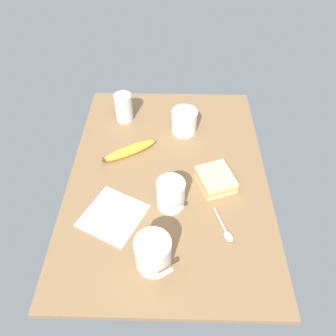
{
  "coord_description": "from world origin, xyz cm",
  "views": [
    {
      "loc": [
        -69.63,
        -1.56,
        81.59
      ],
      "look_at": [
        0.0,
        0.0,
        5.0
      ],
      "focal_mm": 34.55,
      "sensor_mm": 36.0,
      "label": 1
    }
  ],
  "objects_px": {
    "coffee_mug_black": "(153,253)",
    "paper_napkin": "(113,215)",
    "coffee_mug_spare": "(184,121)",
    "sandwich_main": "(216,179)",
    "banana": "(129,151)",
    "spoon": "(225,230)",
    "coffee_mug_milky": "(171,194)",
    "glass_of_milk": "(124,109)"
  },
  "relations": [
    {
      "from": "sandwich_main",
      "to": "glass_of_milk",
      "type": "bearing_deg",
      "value": 45.38
    },
    {
      "from": "spoon",
      "to": "glass_of_milk",
      "type": "bearing_deg",
      "value": 34.66
    },
    {
      "from": "coffee_mug_black",
      "to": "sandwich_main",
      "type": "height_order",
      "value": "coffee_mug_black"
    },
    {
      "from": "coffee_mug_spare",
      "to": "glass_of_milk",
      "type": "relative_size",
      "value": 1.07
    },
    {
      "from": "coffee_mug_spare",
      "to": "banana",
      "type": "relative_size",
      "value": 0.63
    },
    {
      "from": "sandwich_main",
      "to": "banana",
      "type": "height_order",
      "value": "sandwich_main"
    },
    {
      "from": "glass_of_milk",
      "to": "spoon",
      "type": "xyz_separation_m",
      "value": [
        -0.49,
        -0.34,
        -0.04
      ]
    },
    {
      "from": "coffee_mug_milky",
      "to": "coffee_mug_spare",
      "type": "xyz_separation_m",
      "value": [
        0.34,
        -0.04,
        -0.0
      ]
    },
    {
      "from": "glass_of_milk",
      "to": "coffee_mug_spare",
      "type": "bearing_deg",
      "value": -105.72
    },
    {
      "from": "coffee_mug_milky",
      "to": "glass_of_milk",
      "type": "xyz_separation_m",
      "value": [
        0.4,
        0.18,
        -0.0
      ]
    },
    {
      "from": "coffee_mug_milky",
      "to": "coffee_mug_black",
      "type": "bearing_deg",
      "value": 167.73
    },
    {
      "from": "glass_of_milk",
      "to": "banana",
      "type": "height_order",
      "value": "glass_of_milk"
    },
    {
      "from": "coffee_mug_milky",
      "to": "paper_napkin",
      "type": "distance_m",
      "value": 0.18
    },
    {
      "from": "glass_of_milk",
      "to": "paper_napkin",
      "type": "xyz_separation_m",
      "value": [
        -0.45,
        -0.01,
        -0.05
      ]
    },
    {
      "from": "banana",
      "to": "paper_napkin",
      "type": "relative_size",
      "value": 1.14
    },
    {
      "from": "coffee_mug_black",
      "to": "paper_napkin",
      "type": "distance_m",
      "value": 0.2
    },
    {
      "from": "banana",
      "to": "paper_napkin",
      "type": "distance_m",
      "value": 0.26
    },
    {
      "from": "coffee_mug_milky",
      "to": "glass_of_milk",
      "type": "relative_size",
      "value": 0.98
    },
    {
      "from": "coffee_mug_black",
      "to": "spoon",
      "type": "xyz_separation_m",
      "value": [
        0.1,
        -0.2,
        -0.05
      ]
    },
    {
      "from": "coffee_mug_black",
      "to": "coffee_mug_spare",
      "type": "bearing_deg",
      "value": -9.09
    },
    {
      "from": "coffee_mug_milky",
      "to": "spoon",
      "type": "relative_size",
      "value": 0.91
    },
    {
      "from": "spoon",
      "to": "coffee_mug_spare",
      "type": "bearing_deg",
      "value": 14.78
    },
    {
      "from": "coffee_mug_black",
      "to": "coffee_mug_spare",
      "type": "xyz_separation_m",
      "value": [
        0.53,
        -0.08,
        -0.01
      ]
    },
    {
      "from": "coffee_mug_spare",
      "to": "sandwich_main",
      "type": "distance_m",
      "value": 0.27
    },
    {
      "from": "coffee_mug_black",
      "to": "banana",
      "type": "xyz_separation_m",
      "value": [
        0.4,
        0.1,
        -0.04
      ]
    },
    {
      "from": "sandwich_main",
      "to": "banana",
      "type": "relative_size",
      "value": 0.75
    },
    {
      "from": "coffee_mug_milky",
      "to": "spoon",
      "type": "xyz_separation_m",
      "value": [
        -0.09,
        -0.16,
        -0.05
      ]
    },
    {
      "from": "spoon",
      "to": "paper_napkin",
      "type": "bearing_deg",
      "value": 82.49
    },
    {
      "from": "paper_napkin",
      "to": "coffee_mug_black",
      "type": "bearing_deg",
      "value": -138.55
    },
    {
      "from": "coffee_mug_milky",
      "to": "banana",
      "type": "height_order",
      "value": "coffee_mug_milky"
    },
    {
      "from": "coffee_mug_spare",
      "to": "spoon",
      "type": "distance_m",
      "value": 0.44
    },
    {
      "from": "coffee_mug_milky",
      "to": "sandwich_main",
      "type": "height_order",
      "value": "coffee_mug_milky"
    },
    {
      "from": "sandwich_main",
      "to": "banana",
      "type": "distance_m",
      "value": 0.31
    },
    {
      "from": "sandwich_main",
      "to": "paper_napkin",
      "type": "bearing_deg",
      "value": 112.61
    },
    {
      "from": "coffee_mug_spare",
      "to": "spoon",
      "type": "xyz_separation_m",
      "value": [
        -0.43,
        -0.11,
        -0.04
      ]
    },
    {
      "from": "coffee_mug_milky",
      "to": "sandwich_main",
      "type": "xyz_separation_m",
      "value": [
        0.08,
        -0.14,
        -0.03
      ]
    },
    {
      "from": "coffee_mug_black",
      "to": "paper_napkin",
      "type": "height_order",
      "value": "coffee_mug_black"
    },
    {
      "from": "coffee_mug_black",
      "to": "spoon",
      "type": "height_order",
      "value": "coffee_mug_black"
    },
    {
      "from": "banana",
      "to": "spoon",
      "type": "distance_m",
      "value": 0.42
    },
    {
      "from": "coffee_mug_black",
      "to": "coffee_mug_spare",
      "type": "relative_size",
      "value": 1.0
    },
    {
      "from": "sandwich_main",
      "to": "glass_of_milk",
      "type": "xyz_separation_m",
      "value": [
        0.32,
        0.32,
        0.03
      ]
    },
    {
      "from": "coffee_mug_spare",
      "to": "paper_napkin",
      "type": "relative_size",
      "value": 0.72
    }
  ]
}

